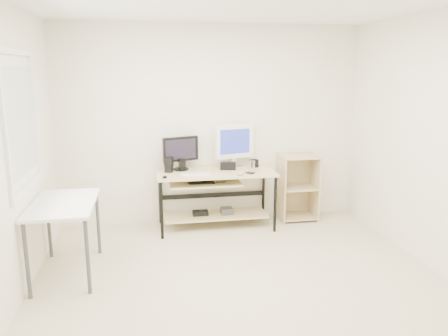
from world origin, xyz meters
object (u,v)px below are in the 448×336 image
side_table (64,210)px  audio_controller (182,165)px  desk (214,187)px  shelf_unit (297,187)px  white_imac (235,142)px  black_monitor (181,151)px

side_table → audio_controller: audio_controller is taller
side_table → desk: bearing=32.7°
desk → audio_controller: audio_controller is taller
audio_controller → shelf_unit: bearing=-13.1°
desk → white_imac: 0.66m
audio_controller → white_imac: bearing=-6.4°
black_monitor → audio_controller: 0.18m
side_table → audio_controller: 1.71m
side_table → shelf_unit: bearing=23.3°
audio_controller → black_monitor: bearing=81.6°
desk → audio_controller: 0.50m
side_table → shelf_unit: 3.09m
shelf_unit → audio_controller: 1.62m
white_imac → side_table: bearing=-162.5°
side_table → white_imac: 2.37m
shelf_unit → audio_controller: (-1.57, -0.07, 0.38)m
side_table → black_monitor: black_monitor is taller
desk → black_monitor: bearing=157.9°
shelf_unit → desk: bearing=-172.2°
desk → black_monitor: 0.63m
desk → audio_controller: (-0.40, 0.09, 0.29)m
side_table → black_monitor: size_ratio=2.16×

